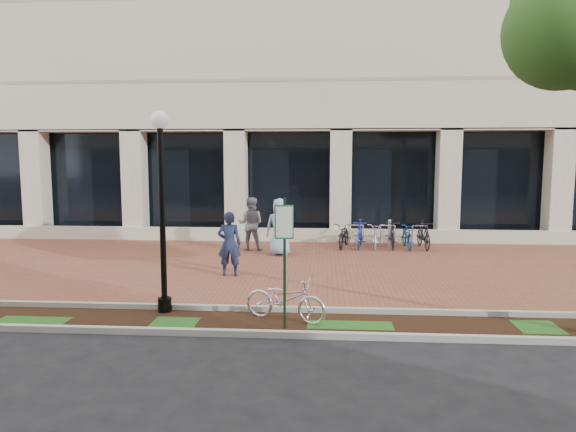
# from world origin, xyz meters

# --- Properties ---
(ground) EXTENTS (120.00, 120.00, 0.00)m
(ground) POSITION_xyz_m (0.00, 0.00, 0.00)
(ground) COLOR black
(ground) RESTS_ON ground
(brick_plaza) EXTENTS (40.00, 9.00, 0.01)m
(brick_plaza) POSITION_xyz_m (0.00, 0.00, 0.01)
(brick_plaza) COLOR brown
(brick_plaza) RESTS_ON ground
(planting_strip) EXTENTS (40.00, 1.50, 0.01)m
(planting_strip) POSITION_xyz_m (0.00, -5.25, 0.01)
(planting_strip) COLOR black
(planting_strip) RESTS_ON ground
(curb_plaza_side) EXTENTS (40.00, 0.12, 0.12)m
(curb_plaza_side) POSITION_xyz_m (0.00, -4.50, 0.06)
(curb_plaza_side) COLOR #A9A99F
(curb_plaza_side) RESTS_ON ground
(curb_street_side) EXTENTS (40.00, 0.12, 0.12)m
(curb_street_side) POSITION_xyz_m (0.00, -6.00, 0.06)
(curb_street_side) COLOR #A9A99F
(curb_street_side) RESTS_ON ground
(near_office_building) EXTENTS (40.00, 12.12, 16.00)m
(near_office_building) POSITION_xyz_m (0.00, 10.47, 10.05)
(near_office_building) COLOR beige
(near_office_building) RESTS_ON ground
(parking_sign) EXTENTS (0.34, 0.07, 2.43)m
(parking_sign) POSITION_xyz_m (0.67, -5.53, 1.54)
(parking_sign) COLOR #153B1D
(parking_sign) RESTS_ON ground
(lamppost) EXTENTS (0.36, 0.36, 4.07)m
(lamppost) POSITION_xyz_m (-1.86, -4.66, 2.30)
(lamppost) COLOR black
(lamppost) RESTS_ON ground
(locked_bicycle) EXTENTS (1.78, 1.14, 0.88)m
(locked_bicycle) POSITION_xyz_m (0.65, -5.07, 0.44)
(locked_bicycle) COLOR silver
(locked_bicycle) RESTS_ON ground
(pedestrian_left) EXTENTS (0.65, 0.45, 1.74)m
(pedestrian_left) POSITION_xyz_m (-1.13, -1.33, 0.87)
(pedestrian_left) COLOR #1B2443
(pedestrian_left) RESTS_ON ground
(pedestrian_mid) EXTENTS (0.92, 0.74, 1.82)m
(pedestrian_mid) POSITION_xyz_m (-1.11, 2.55, 0.91)
(pedestrian_mid) COLOR slate
(pedestrian_mid) RESTS_ON ground
(pedestrian_right) EXTENTS (0.95, 0.65, 1.86)m
(pedestrian_right) POSITION_xyz_m (-0.04, 1.67, 0.93)
(pedestrian_right) COLOR #89A7CD
(pedestrian_right) RESTS_ON ground
(bollard) EXTENTS (0.12, 0.12, 1.00)m
(bollard) POSITION_xyz_m (3.69, 3.47, 0.51)
(bollard) COLOR silver
(bollard) RESTS_ON ground
(bike_rack_cluster) EXTENTS (3.50, 1.79, 1.00)m
(bike_rack_cluster) POSITION_xyz_m (3.46, 3.28, 0.47)
(bike_rack_cluster) COLOR black
(bike_rack_cluster) RESTS_ON ground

